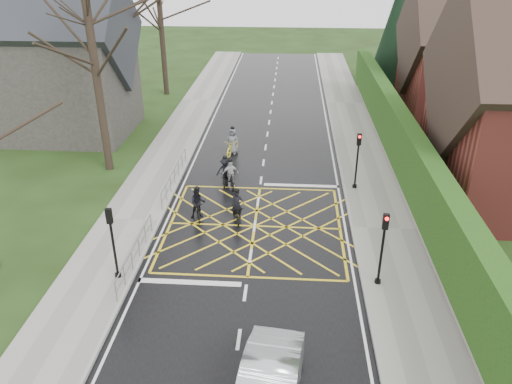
# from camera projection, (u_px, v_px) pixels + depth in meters

# --- Properties ---
(ground) EXTENTS (120.00, 120.00, 0.00)m
(ground) POSITION_uv_depth(u_px,v_px,m) (255.00, 226.00, 23.51)
(ground) COLOR black
(ground) RESTS_ON ground
(road) EXTENTS (9.00, 80.00, 0.01)m
(road) POSITION_uv_depth(u_px,v_px,m) (255.00, 226.00, 23.51)
(road) COLOR black
(road) RESTS_ON ground
(sidewalk_right) EXTENTS (3.00, 80.00, 0.15)m
(sidewalk_right) POSITION_uv_depth(u_px,v_px,m) (384.00, 229.00, 23.11)
(sidewalk_right) COLOR gray
(sidewalk_right) RESTS_ON ground
(sidewalk_left) EXTENTS (3.00, 80.00, 0.15)m
(sidewalk_left) POSITION_uv_depth(u_px,v_px,m) (130.00, 220.00, 23.85)
(sidewalk_left) COLOR gray
(sidewalk_left) RESTS_ON ground
(stone_wall) EXTENTS (0.50, 38.00, 0.70)m
(stone_wall) POSITION_uv_depth(u_px,v_px,m) (399.00, 171.00, 28.22)
(stone_wall) COLOR slate
(stone_wall) RESTS_ON ground
(hedge) EXTENTS (0.90, 38.00, 2.80)m
(hedge) POSITION_uv_depth(u_px,v_px,m) (403.00, 143.00, 27.42)
(hedge) COLOR #0F330E
(hedge) RESTS_ON stone_wall
(house_far) EXTENTS (9.80, 8.80, 10.30)m
(house_far) POSITION_uv_depth(u_px,v_px,m) (472.00, 57.00, 36.65)
(house_far) COLOR maroon
(house_far) RESTS_ON ground
(conifer) EXTENTS (4.60, 4.60, 10.00)m
(conifer) POSITION_uv_depth(u_px,v_px,m) (398.00, 30.00, 43.73)
(conifer) COLOR black
(conifer) RESTS_ON ground
(church) EXTENTS (8.80, 7.80, 11.00)m
(church) POSITION_uv_depth(u_px,v_px,m) (63.00, 61.00, 32.80)
(church) COLOR #2D2B28
(church) RESTS_ON ground
(tree_near) EXTENTS (9.24, 9.24, 11.44)m
(tree_near) POSITION_uv_depth(u_px,v_px,m) (90.00, 29.00, 25.83)
(tree_near) COLOR black
(tree_near) RESTS_ON ground
(tree_far) EXTENTS (8.40, 8.40, 10.40)m
(tree_far) POSITION_uv_depth(u_px,v_px,m) (160.00, 7.00, 40.41)
(tree_far) COLOR black
(tree_far) RESTS_ON ground
(railing_south) EXTENTS (0.05, 5.04, 1.03)m
(railing_south) POSITION_uv_depth(u_px,v_px,m) (135.00, 249.00, 20.33)
(railing_south) COLOR slate
(railing_south) RESTS_ON ground
(railing_north) EXTENTS (0.05, 6.04, 1.03)m
(railing_north) POSITION_uv_depth(u_px,v_px,m) (174.00, 173.00, 27.00)
(railing_north) COLOR slate
(railing_north) RESTS_ON ground
(traffic_light_ne) EXTENTS (0.24, 0.31, 3.21)m
(traffic_light_ne) POSITION_uv_depth(u_px,v_px,m) (357.00, 162.00, 26.18)
(traffic_light_ne) COLOR black
(traffic_light_ne) RESTS_ON ground
(traffic_light_se) EXTENTS (0.24, 0.31, 3.21)m
(traffic_light_se) POSITION_uv_depth(u_px,v_px,m) (382.00, 250.00, 18.71)
(traffic_light_se) COLOR black
(traffic_light_se) RESTS_ON ground
(traffic_light_sw) EXTENTS (0.24, 0.31, 3.21)m
(traffic_light_sw) POSITION_uv_depth(u_px,v_px,m) (113.00, 244.00, 19.08)
(traffic_light_sw) COLOR black
(traffic_light_sw) RESTS_ON ground
(cyclist_rear) EXTENTS (0.95, 1.79, 1.66)m
(cyclist_rear) POSITION_uv_depth(u_px,v_px,m) (237.00, 210.00, 23.80)
(cyclist_rear) COLOR black
(cyclist_rear) RESTS_ON ground
(cyclist_back) EXTENTS (0.88, 1.73, 1.68)m
(cyclist_back) POSITION_uv_depth(u_px,v_px,m) (198.00, 206.00, 23.94)
(cyclist_back) COLOR black
(cyclist_back) RESTS_ON ground
(cyclist_mid) EXTENTS (1.01, 1.73, 1.66)m
(cyclist_mid) POSITION_uv_depth(u_px,v_px,m) (225.00, 174.00, 27.33)
(cyclist_mid) COLOR black
(cyclist_mid) RESTS_ON ground
(cyclist_front) EXTENTS (1.01, 1.71, 1.66)m
(cyclist_front) POSITION_uv_depth(u_px,v_px,m) (230.00, 177.00, 26.97)
(cyclist_front) COLOR black
(cyclist_front) RESTS_ON ground
(cyclist_lead) EXTENTS (1.09, 1.95, 1.80)m
(cyclist_lead) POSITION_uv_depth(u_px,v_px,m) (233.00, 144.00, 31.20)
(cyclist_lead) COLOR yellow
(cyclist_lead) RESTS_ON ground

